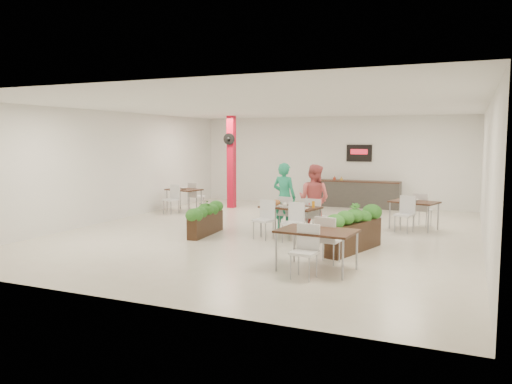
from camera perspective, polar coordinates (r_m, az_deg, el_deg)
ground at (r=12.92m, az=1.75°, el=-4.60°), size 12.00×12.00×0.00m
room_shell at (r=12.71m, az=1.78°, el=4.33°), size 10.10×12.10×3.22m
red_column at (r=17.40m, az=-2.84°, el=3.58°), size 0.40×0.41×3.20m
service_counter at (r=17.95m, az=11.41°, el=-0.15°), size 3.00×0.64×2.20m
main_table at (r=12.24m, az=3.90°, el=-2.19°), size 1.52×1.81×0.92m
diner_man at (r=12.95m, az=3.25°, el=-0.59°), size 0.72×0.54×1.79m
diner_woman at (r=12.70m, az=6.64°, el=-0.81°), size 0.96×0.81×1.76m
planter_left at (r=12.54m, az=-5.77°, el=-2.71°), size 0.50×1.69×0.87m
planter_right at (r=10.82m, az=11.18°, el=-4.09°), size 0.85×1.93×1.04m
side_table_a at (r=16.70m, az=-8.23°, el=-0.10°), size 1.24×1.67×0.92m
side_table_b at (r=13.89m, az=17.62°, el=-1.51°), size 1.36×1.67×0.92m
side_table_c at (r=9.14m, az=6.98°, el=-5.01°), size 1.45×1.65×0.92m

